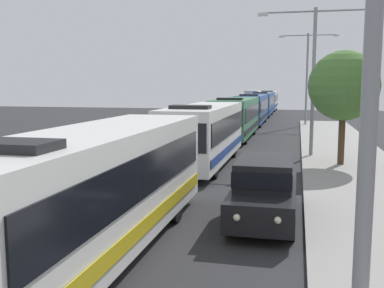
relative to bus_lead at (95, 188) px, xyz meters
The scene contains 11 objects.
bus_lead is the anchor object (origin of this frame).
bus_second_in_line 12.81m from the bus_lead, 90.00° to the left, with size 2.58×10.45×3.21m.
bus_middle 24.85m from the bus_lead, 90.00° to the left, with size 2.58×10.98×3.21m.
bus_fourth_in_line 37.44m from the bus_lead, 90.00° to the left, with size 2.58×11.34×3.21m.
bus_rear 50.71m from the bus_lead, 90.00° to the left, with size 2.58×11.86×3.21m.
bus_tail_end 63.94m from the bus_lead, 90.00° to the left, with size 2.58×10.60×3.21m.
white_suv 5.35m from the bus_lead, 45.80° to the left, with size 1.86×4.96×1.90m.
box_truck_oncoming 71.10m from the bus_lead, 92.66° to the left, with size 2.35×8.23×3.15m.
streetlamp_mid 17.72m from the bus_lead, 71.90° to the left, with size 6.25×0.28×8.12m.
streetlamp_far 37.77m from the bus_lead, 81.74° to the left, with size 5.75×0.28×8.99m.
roadside_tree 15.54m from the bus_lead, 63.85° to the left, with size 3.44×3.44×5.63m.
Camera 1 is at (3.30, 3.36, 4.09)m, focal length 42.27 mm.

